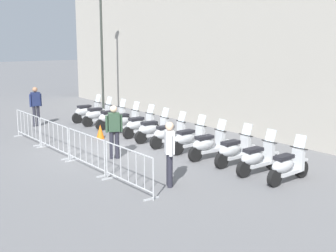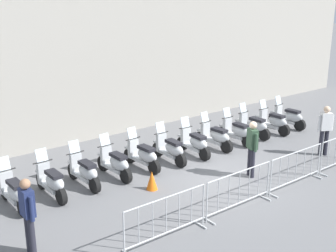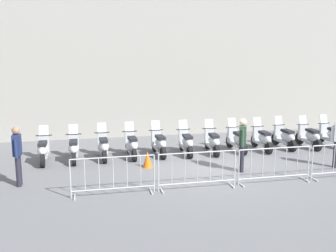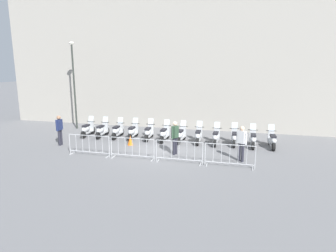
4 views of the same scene
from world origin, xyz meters
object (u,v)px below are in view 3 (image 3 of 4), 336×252
(motorcycle_2, at_px, (103,147))
(barrier_segment_2, at_px, (274,166))
(motorcycle_4, at_px, (159,144))
(barrier_segment_1, at_px, (198,171))
(motorcycle_0, at_px, (43,150))
(motorcycle_11, at_px, (331,136))
(officer_near_row_end, at_px, (242,142))
(officer_mid_plaza, at_px, (17,153))
(motorcycle_8, at_px, (262,139))
(motorcycle_9, at_px, (285,137))
(barrier_segment_0, at_px, (113,176))
(motorcycle_6, at_px, (213,142))
(motorcycle_10, at_px, (310,137))
(traffic_cone, at_px, (148,159))
(motorcycle_5, at_px, (186,143))
(motorcycle_1, at_px, (74,149))
(motorcycle_7, at_px, (237,140))
(motorcycle_3, at_px, (132,145))

(motorcycle_2, relative_size, barrier_segment_2, 0.77)
(motorcycle_4, bearing_deg, barrier_segment_1, -80.00)
(motorcycle_0, distance_m, motorcycle_11, 11.33)
(officer_near_row_end, bearing_deg, barrier_segment_1, -141.57)
(motorcycle_11, height_order, officer_mid_plaza, officer_mid_plaza)
(officer_mid_plaza, bearing_deg, motorcycle_8, 19.09)
(motorcycle_9, bearing_deg, barrier_segment_0, -147.84)
(motorcycle_4, relative_size, motorcycle_9, 1.00)
(motorcycle_6, relative_size, barrier_segment_1, 0.76)
(motorcycle_10, xyz_separation_m, traffic_cone, (-6.73, -1.80, -0.18))
(motorcycle_6, distance_m, motorcycle_8, 2.06)
(motorcycle_10, distance_m, barrier_segment_2, 5.02)
(motorcycle_0, bearing_deg, motorcycle_6, 4.42)
(motorcycle_5, height_order, officer_near_row_end, officer_near_row_end)
(motorcycle_6, height_order, barrier_segment_0, motorcycle_6)
(motorcycle_1, distance_m, motorcycle_2, 1.03)
(motorcycle_8, bearing_deg, traffic_cone, -160.69)
(barrier_segment_0, distance_m, officer_mid_plaza, 2.96)
(motorcycle_7, xyz_separation_m, motorcycle_9, (2.05, 0.22, 0.00))
(motorcycle_8, xyz_separation_m, barrier_segment_2, (-1.12, -3.72, 0.07))
(motorcycle_5, xyz_separation_m, motorcycle_9, (4.10, 0.42, 0.00))
(motorcycle_4, xyz_separation_m, motorcycle_7, (3.08, 0.19, 0.00))
(motorcycle_9, relative_size, motorcycle_10, 1.00)
(motorcycle_0, height_order, officer_near_row_end, officer_near_row_end)
(motorcycle_3, height_order, motorcycle_6, same)
(motorcycle_6, relative_size, motorcycle_10, 1.00)
(motorcycle_10, xyz_separation_m, barrier_segment_0, (-7.85, -4.24, 0.07))
(traffic_cone, bearing_deg, motorcycle_6, 29.44)
(barrier_segment_1, bearing_deg, motorcycle_10, 36.40)
(motorcycle_0, bearing_deg, traffic_cone, -15.77)
(motorcycle_10, bearing_deg, motorcycle_5, -175.80)
(motorcycle_0, height_order, motorcycle_11, same)
(motorcycle_6, height_order, traffic_cone, motorcycle_6)
(barrier_segment_1, bearing_deg, motorcycle_5, 84.19)
(motorcycle_9, bearing_deg, motorcycle_3, -175.16)
(motorcycle_1, distance_m, motorcycle_11, 10.30)
(motorcycle_7, xyz_separation_m, traffic_cone, (-3.64, -1.62, -0.18))
(motorcycle_5, distance_m, barrier_segment_2, 4.02)
(motorcycle_1, relative_size, traffic_cone, 3.14)
(motorcycle_1, xyz_separation_m, motorcycle_9, (8.20, 0.78, 0.00))
(motorcycle_6, distance_m, officer_near_row_end, 2.43)
(motorcycle_11, xyz_separation_m, barrier_segment_0, (-8.88, -4.37, 0.07))
(motorcycle_6, relative_size, motorcycle_7, 1.00)
(motorcycle_0, height_order, motorcycle_7, same)
(motorcycle_3, distance_m, barrier_segment_2, 5.27)
(motorcycle_6, distance_m, traffic_cone, 3.01)
(motorcycle_7, xyz_separation_m, barrier_segment_2, (-0.09, -3.71, 0.07))
(motorcycle_0, bearing_deg, barrier_segment_1, -34.47)
(motorcycle_0, bearing_deg, officer_near_row_end, -15.96)
(motorcycle_5, bearing_deg, barrier_segment_2, -60.79)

